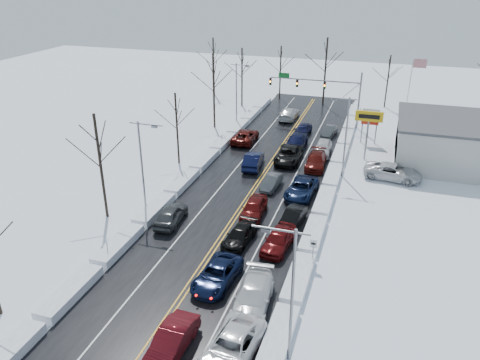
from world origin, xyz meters
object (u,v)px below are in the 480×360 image
(oncoming_car_0, at_px, (253,167))
(traffic_signal_mast, at_px, (324,88))
(flagpole, at_px, (410,88))
(tires_plus_sign, at_px, (369,120))

(oncoming_car_0, bearing_deg, traffic_signal_mast, -111.60)
(flagpole, bearing_deg, oncoming_car_0, -129.42)
(traffic_signal_mast, xyz_separation_m, flagpole, (11.72, 2.01, 0.45))
(traffic_signal_mast, height_order, oncoming_car_0, traffic_signal_mast)
(traffic_signal_mast, relative_size, flagpole, 1.33)
(tires_plus_sign, bearing_deg, traffic_signal_mast, 120.46)
(flagpole, bearing_deg, traffic_signal_mast, -170.27)
(tires_plus_sign, relative_size, oncoming_car_0, 1.15)
(tires_plus_sign, distance_m, oncoming_car_0, 14.70)
(tires_plus_sign, height_order, flagpole, flagpole)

